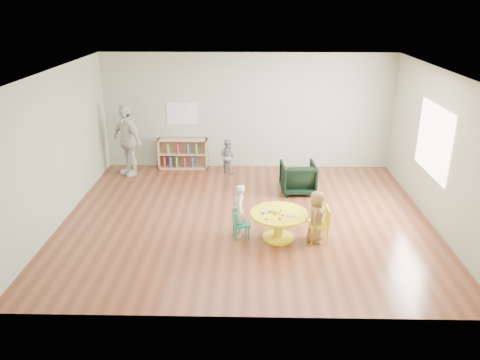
{
  "coord_description": "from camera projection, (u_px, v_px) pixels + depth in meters",
  "views": [
    {
      "loc": [
        0.05,
        -8.15,
        3.99
      ],
      "look_at": [
        -0.12,
        -0.3,
        0.91
      ],
      "focal_mm": 35.0,
      "sensor_mm": 36.0,
      "label": 1
    }
  ],
  "objects": [
    {
      "name": "child_right",
      "position": [
        316.0,
        217.0,
        8.05
      ],
      "size": [
        0.44,
        0.53,
        0.93
      ],
      "primitive_type": "imported",
      "rotation": [
        0.0,
        0.0,
        1.21
      ],
      "color": "yellow",
      "rests_on": "ground"
    },
    {
      "name": "room",
      "position": [
        248.0,
        123.0,
        8.36
      ],
      "size": [
        7.1,
        7.0,
        2.8
      ],
      "color": "brown",
      "rests_on": "ground"
    },
    {
      "name": "alphabet_poster",
      "position": [
        182.0,
        114.0,
        11.36
      ],
      "size": [
        0.74,
        0.01,
        0.54
      ],
      "color": "white",
      "rests_on": "ground"
    },
    {
      "name": "kid_chair_right",
      "position": [
        322.0,
        223.0,
        8.12
      ],
      "size": [
        0.35,
        0.35,
        0.62
      ],
      "rotation": [
        0.0,
        0.0,
        1.61
      ],
      "color": "yellow",
      "rests_on": "ground"
    },
    {
      "name": "adult_caretaker",
      "position": [
        127.0,
        140.0,
        11.01
      ],
      "size": [
        1.02,
        0.95,
        1.69
      ],
      "primitive_type": "imported",
      "rotation": [
        0.0,
        0.0,
        -0.7
      ],
      "color": "silver",
      "rests_on": "ground"
    },
    {
      "name": "child_left",
      "position": [
        239.0,
        211.0,
        8.21
      ],
      "size": [
        0.25,
        0.36,
        0.97
      ],
      "primitive_type": "imported",
      "rotation": [
        0.0,
        0.0,
        -1.53
      ],
      "color": "silver",
      "rests_on": "ground"
    },
    {
      "name": "armchair",
      "position": [
        298.0,
        178.0,
        10.14
      ],
      "size": [
        0.77,
        0.79,
        0.68
      ],
      "primitive_type": "imported",
      "rotation": [
        0.0,
        0.0,
        3.22
      ],
      "color": "black",
      "rests_on": "ground"
    },
    {
      "name": "kid_chair_left",
      "position": [
        239.0,
        223.0,
        8.23
      ],
      "size": [
        0.33,
        0.33,
        0.52
      ],
      "rotation": [
        0.0,
        0.0,
        -1.35
      ],
      "color": "#1A9067",
      "rests_on": "ground"
    },
    {
      "name": "activity_table",
      "position": [
        279.0,
        221.0,
        8.16
      ],
      "size": [
        1.0,
        1.0,
        0.55
      ],
      "rotation": [
        0.0,
        0.0,
        -0.24
      ],
      "color": "yellow",
      "rests_on": "ground"
    },
    {
      "name": "bookshelf",
      "position": [
        183.0,
        154.0,
        11.61
      ],
      "size": [
        1.2,
        0.3,
        0.75
      ],
      "color": "tan",
      "rests_on": "ground"
    },
    {
      "name": "toddler",
      "position": [
        227.0,
        156.0,
        11.27
      ],
      "size": [
        0.51,
        0.47,
        0.83
      ],
      "primitive_type": "imported",
      "rotation": [
        0.0,
        0.0,
        2.65
      ],
      "color": "#1A1B42",
      "rests_on": "ground"
    }
  ]
}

